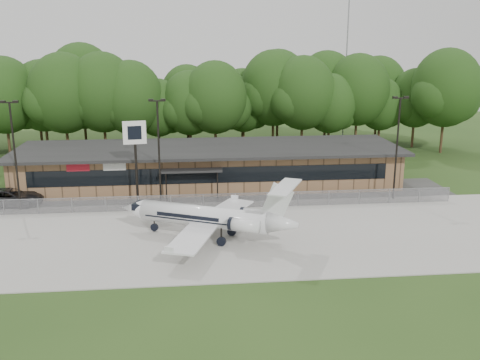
{
  "coord_description": "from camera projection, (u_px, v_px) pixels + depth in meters",
  "views": [
    {
      "loc": [
        -2.38,
        -32.89,
        15.45
      ],
      "look_at": [
        2.15,
        12.0,
        3.58
      ],
      "focal_mm": 40.0,
      "sensor_mm": 36.0,
      "label": 1
    }
  ],
  "objects": [
    {
      "name": "terminal",
      "position": [
        209.0,
        165.0,
        58.29
      ],
      "size": [
        41.0,
        11.65,
        4.3
      ],
      "color": "brown",
      "rests_on": "ground"
    },
    {
      "name": "light_pole_right",
      "position": [
        397.0,
        140.0,
        51.91
      ],
      "size": [
        1.55,
        0.3,
        10.23
      ],
      "color": "black",
      "rests_on": "ground"
    },
    {
      "name": "parking_lot",
      "position": [
        212.0,
        195.0,
        54.56
      ],
      "size": [
        50.0,
        9.0,
        0.06
      ],
      "primitive_type": "cube",
      "color": "#383835",
      "rests_on": "ground"
    },
    {
      "name": "radio_mast",
      "position": [
        346.0,
        60.0,
        80.94
      ],
      "size": [
        0.2,
        0.2,
        25.0
      ],
      "primitive_type": "cylinder",
      "color": "gray",
      "rests_on": "ground"
    },
    {
      "name": "ground",
      "position": [
        226.0,
        278.0,
        35.81
      ],
      "size": [
        160.0,
        160.0,
        0.0
      ],
      "primitive_type": "plane",
      "color": "#254016",
      "rests_on": "ground"
    },
    {
      "name": "fence",
      "position": [
        214.0,
        201.0,
        50.04
      ],
      "size": [
        46.0,
        0.04,
        1.52
      ],
      "color": "gray",
      "rests_on": "ground"
    },
    {
      "name": "treeline",
      "position": [
        203.0,
        99.0,
        74.31
      ],
      "size": [
        72.0,
        12.0,
        15.0
      ],
      "primitive_type": null,
      "color": "#133711",
      "rests_on": "ground"
    },
    {
      "name": "business_jet",
      "position": [
        210.0,
        218.0,
        42.15
      ],
      "size": [
        14.74,
        13.13,
        5.11
      ],
      "rotation": [
        0.0,
        0.0,
        -0.44
      ],
      "color": "silver",
      "rests_on": "ground"
    },
    {
      "name": "apron",
      "position": [
        219.0,
        235.0,
        43.49
      ],
      "size": [
        64.0,
        18.0,
        0.08
      ],
      "primitive_type": "cube",
      "color": "#9E9B93",
      "rests_on": "ground"
    },
    {
      "name": "light_pole_mid",
      "position": [
        159.0,
        145.0,
        49.67
      ],
      "size": [
        1.55,
        0.3,
        10.23
      ],
      "color": "black",
      "rests_on": "ground"
    },
    {
      "name": "light_pole_left",
      "position": [
        14.0,
        148.0,
        48.41
      ],
      "size": [
        1.55,
        0.3,
        10.23
      ],
      "color": "black",
      "rests_on": "ground"
    },
    {
      "name": "pole_sign",
      "position": [
        135.0,
        142.0,
        49.67
      ],
      "size": [
        2.16,
        0.56,
        8.19
      ],
      "rotation": [
        0.0,
        0.0,
        0.15
      ],
      "color": "black",
      "rests_on": "ground"
    },
    {
      "name": "suv",
      "position": [
        10.0,
        198.0,
        50.96
      ],
      "size": [
        6.19,
        2.93,
        1.71
      ],
      "primitive_type": "imported",
      "rotation": [
        0.0,
        0.0,
        1.55
      ],
      "color": "#2F2F31",
      "rests_on": "ground"
    }
  ]
}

